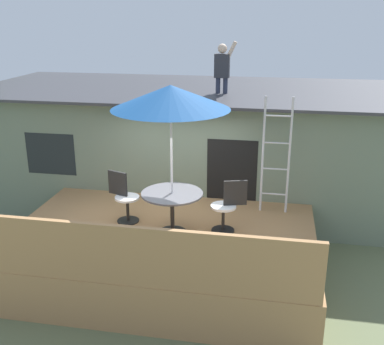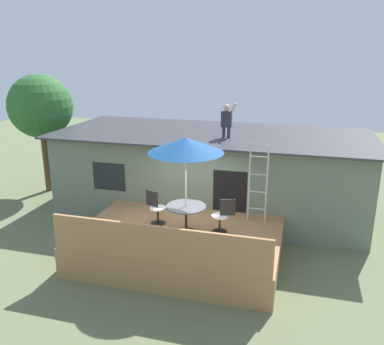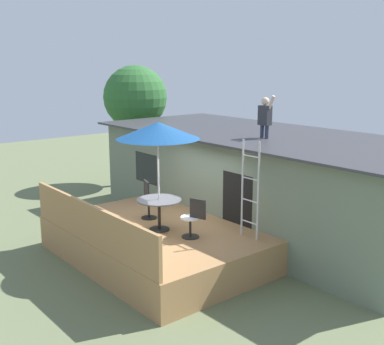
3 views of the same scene
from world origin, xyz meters
The scene contains 11 objects.
ground_plane centered at (0.00, 0.00, 0.00)m, with size 40.00×40.00×0.00m, color #66704C.
house centered at (0.00, 3.60, 1.37)m, with size 10.50×4.50×2.73m.
deck centered at (0.00, 0.00, 0.40)m, with size 5.24×3.72×0.80m, color #A87A4C.
deck_railing centered at (0.00, -1.81, 1.25)m, with size 5.14×0.08×0.90m, color #A87A4C.
patio_table centered at (0.19, -0.12, 1.39)m, with size 1.04×1.04×0.74m.
patio_umbrella centered at (0.19, -0.12, 3.15)m, with size 1.90×1.90×2.54m.
step_ladder centered at (1.86, 1.15, 1.90)m, with size 0.52×0.04×2.20m.
person_figure centered at (0.63, 2.94, 3.34)m, with size 0.47×0.20×1.11m.
patio_chair_left centered at (-0.78, 0.23, 1.26)m, with size 0.60×0.44×0.92m.
patio_chair_right centered at (1.10, 0.15, 1.26)m, with size 0.61×0.44×0.92m.
backyard_tree centered at (-6.66, 3.75, 3.33)m, with size 2.39×2.39×4.55m.
Camera 3 is at (9.19, -6.56, 4.65)m, focal length 46.33 mm.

